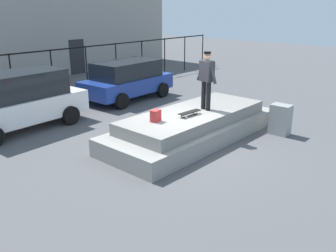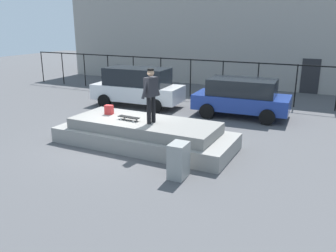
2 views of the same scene
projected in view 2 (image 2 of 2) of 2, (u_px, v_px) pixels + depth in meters
The scene contains 10 objects.
ground_plane at pixel (121, 143), 12.04m from camera, with size 60.00×60.00×0.00m, color #4C4C4F.
concrete_ledge at pixel (144, 134), 11.75m from camera, with size 6.09×2.36×0.87m.
skateboarder at pixel (151, 92), 11.02m from camera, with size 0.33×0.85×1.76m.
skateboard at pixel (129, 117), 11.60m from camera, with size 0.79×0.26×0.12m.
backpack at pixel (109, 110), 12.34m from camera, with size 0.28×0.20×0.33m, color red.
car_white_hatchback_near at pixel (137, 86), 17.03m from camera, with size 4.52×2.18×1.89m.
car_blue_hatchback_mid at pixel (242, 97), 15.20m from camera, with size 4.18×2.26×1.66m.
utility_box at pixel (179, 160), 9.26m from camera, with size 0.44×0.60×0.97m, color gray.
fence_row at pixel (206, 73), 18.72m from camera, with size 24.06×0.06×2.08m.
warehouse_building at pixel (244, 30), 24.37m from camera, with size 25.10×7.15×6.94m.
Camera 2 is at (6.54, -9.44, 4.03)m, focal length 37.23 mm.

